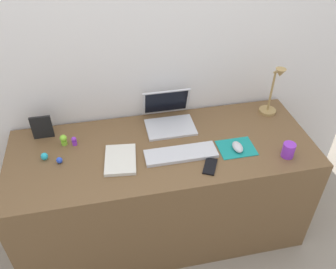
% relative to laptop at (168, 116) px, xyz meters
% --- Properties ---
extents(ground_plane, '(6.00, 6.00, 0.00)m').
position_rel_laptop_xyz_m(ground_plane, '(-0.08, -0.23, -0.79)').
color(ground_plane, gray).
extents(back_wall, '(2.98, 0.05, 1.64)m').
position_rel_laptop_xyz_m(back_wall, '(-0.08, 0.16, 0.03)').
color(back_wall, silver).
rests_on(back_wall, ground_plane).
extents(desk, '(1.78, 0.69, 0.74)m').
position_rel_laptop_xyz_m(desk, '(-0.08, -0.23, -0.42)').
color(desk, brown).
rests_on(desk, ground_plane).
extents(laptop, '(0.30, 0.28, 0.21)m').
position_rel_laptop_xyz_m(laptop, '(0.00, 0.00, 0.00)').
color(laptop, silver).
rests_on(laptop, desk).
extents(keyboard, '(0.41, 0.13, 0.02)m').
position_rel_laptop_xyz_m(keyboard, '(0.01, -0.32, -0.04)').
color(keyboard, silver).
rests_on(keyboard, desk).
extents(mousepad, '(0.21, 0.17, 0.00)m').
position_rel_laptop_xyz_m(mousepad, '(0.34, -0.33, -0.05)').
color(mousepad, teal).
rests_on(mousepad, desk).
extents(mouse, '(0.06, 0.10, 0.03)m').
position_rel_laptop_xyz_m(mouse, '(0.33, -0.34, -0.03)').
color(mouse, silver).
rests_on(mouse, mousepad).
extents(cell_phone, '(0.11, 0.14, 0.01)m').
position_rel_laptop_xyz_m(cell_phone, '(0.14, -0.45, -0.05)').
color(cell_phone, black).
rests_on(cell_phone, desk).
extents(desk_lamp, '(0.11, 0.14, 0.34)m').
position_rel_laptop_xyz_m(desk_lamp, '(0.67, -0.04, 0.11)').
color(desk_lamp, '#A5844C').
rests_on(desk_lamp, desk).
extents(notebook_pad, '(0.20, 0.26, 0.02)m').
position_rel_laptop_xyz_m(notebook_pad, '(-0.33, -0.30, -0.04)').
color(notebook_pad, silver).
rests_on(notebook_pad, desk).
extents(picture_frame, '(0.12, 0.02, 0.15)m').
position_rel_laptop_xyz_m(picture_frame, '(-0.76, 0.01, 0.02)').
color(picture_frame, black).
rests_on(picture_frame, desk).
extents(coffee_mug, '(0.07, 0.07, 0.09)m').
position_rel_laptop_xyz_m(coffee_mug, '(0.59, -0.45, -0.01)').
color(coffee_mug, purple).
rests_on(coffee_mug, desk).
extents(toy_figurine_cyan, '(0.04, 0.04, 0.04)m').
position_rel_laptop_xyz_m(toy_figurine_cyan, '(-0.75, -0.20, -0.03)').
color(toy_figurine_cyan, '#28B7CC').
rests_on(toy_figurine_cyan, desk).
extents(toy_figurine_lime, '(0.04, 0.04, 0.07)m').
position_rel_laptop_xyz_m(toy_figurine_lime, '(-0.64, -0.09, -0.02)').
color(toy_figurine_lime, '#8CDB33').
rests_on(toy_figurine_lime, desk).
extents(toy_figurine_blue, '(0.03, 0.03, 0.04)m').
position_rel_laptop_xyz_m(toy_figurine_blue, '(-0.66, -0.24, -0.03)').
color(toy_figurine_blue, blue).
rests_on(toy_figurine_blue, desk).
extents(toy_figurine_purple, '(0.03, 0.03, 0.06)m').
position_rel_laptop_xyz_m(toy_figurine_purple, '(-0.58, -0.10, -0.02)').
color(toy_figurine_purple, purple).
rests_on(toy_figurine_purple, desk).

